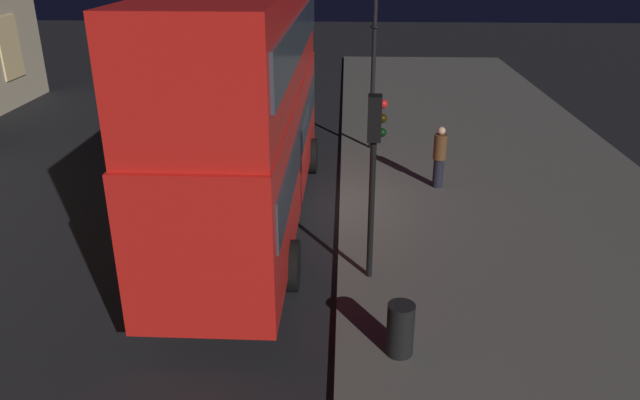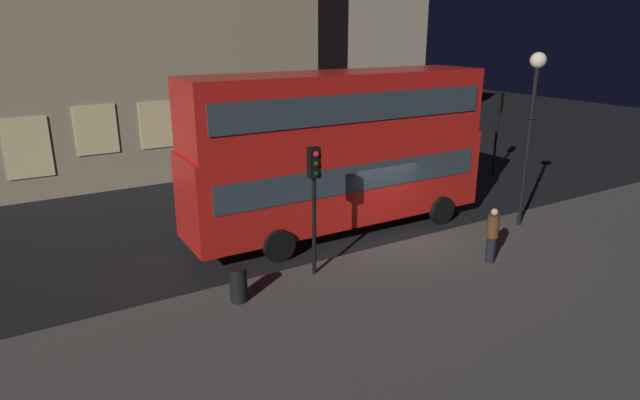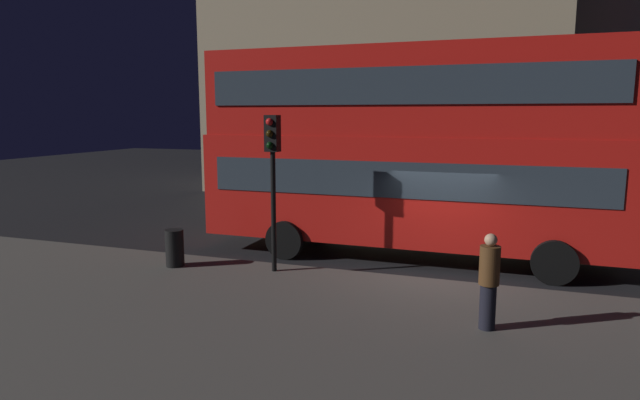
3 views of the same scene
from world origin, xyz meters
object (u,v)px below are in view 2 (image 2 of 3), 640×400
object	(u,v)px
traffic_light_near_kerb	(314,185)
pedestrian	(492,235)
traffic_light_far_side	(498,117)
litter_bin	(239,285)
street_lamp	(534,99)
double_decker_bus	(340,146)

from	to	relation	value
traffic_light_near_kerb	pedestrian	xyz separation A→B (m)	(5.02, -2.04, -1.81)
traffic_light_near_kerb	traffic_light_far_side	size ratio (longest dim) A/B	0.93
traffic_light_far_side	litter_bin	size ratio (longest dim) A/B	4.35
traffic_light_near_kerb	pedestrian	bearing A→B (deg)	-19.87
street_lamp	pedestrian	size ratio (longest dim) A/B	3.54
street_lamp	double_decker_bus	bearing A→B (deg)	151.76
pedestrian	street_lamp	bearing A→B (deg)	-93.69
pedestrian	traffic_light_near_kerb	bearing A→B (deg)	37.24
street_lamp	pedestrian	world-z (taller)	street_lamp
street_lamp	litter_bin	world-z (taller)	street_lamp
double_decker_bus	street_lamp	xyz separation A→B (m)	(5.78, -3.10, 1.54)
litter_bin	street_lamp	bearing A→B (deg)	0.46
double_decker_bus	traffic_light_far_side	xyz separation A→B (m)	(10.77, 2.61, -0.22)
street_lamp	litter_bin	xyz separation A→B (m)	(-10.94, -0.09, -4.07)
double_decker_bus	pedestrian	bearing A→B (deg)	-63.47
street_lamp	litter_bin	bearing A→B (deg)	-179.54
litter_bin	traffic_light_near_kerb	bearing A→B (deg)	9.02
traffic_light_near_kerb	litter_bin	size ratio (longest dim) A/B	4.05
traffic_light_far_side	double_decker_bus	bearing A→B (deg)	1.02
traffic_light_far_side	street_lamp	size ratio (longest dim) A/B	0.66
traffic_light_near_kerb	traffic_light_far_side	bearing A→B (deg)	24.21
double_decker_bus	pedestrian	world-z (taller)	double_decker_bus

